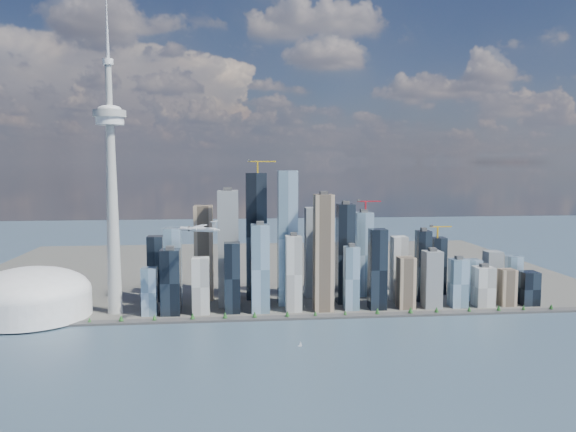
{
  "coord_description": "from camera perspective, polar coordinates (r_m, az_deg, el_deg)",
  "views": [
    {
      "loc": [
        -92.4,
        -698.47,
        271.16
      ],
      "look_at": [
        5.52,
        260.0,
        178.86
      ],
      "focal_mm": 35.0,
      "sensor_mm": 36.0,
      "label": 1
    }
  ],
  "objects": [
    {
      "name": "airplane",
      "position": [
        920.84,
        -9.08,
        -1.29
      ],
      "size": [
        70.88,
        63.52,
        17.97
      ],
      "rotation": [
        0.0,
        0.0,
        -0.38
      ],
      "color": "silver",
      "rests_on": "ground"
    },
    {
      "name": "skyscraper_cluster",
      "position": [
        1062.75,
        2.49,
        -4.6
      ],
      "size": [
        736.0,
        142.0,
        273.87
      ],
      "color": "black",
      "rests_on": "land"
    },
    {
      "name": "dome_stadium",
      "position": [
        1082.34,
        -24.63,
        -7.4
      ],
      "size": [
        200.0,
        200.0,
        86.0
      ],
      "color": "silver",
      "rests_on": "land"
    },
    {
      "name": "needle_tower",
      "position": [
        1030.22,
        -17.48,
        3.26
      ],
      "size": [
        56.0,
        56.0,
        550.5
      ],
      "color": "#A8A9A3",
      "rests_on": "land"
    },
    {
      "name": "land",
      "position": [
        1427.22,
        -2.03,
        -5.42
      ],
      "size": [
        1400.0,
        900.0,
        3.0
      ],
      "primitive_type": "cube",
      "color": "#4C4C47",
      "rests_on": "ground"
    },
    {
      "name": "ground",
      "position": [
        754.93,
        1.65,
        -15.58
      ],
      "size": [
        4000.0,
        4000.0,
        0.0
      ],
      "primitive_type": "plane",
      "color": "#385362",
      "rests_on": "ground"
    },
    {
      "name": "seawall",
      "position": [
        990.24,
        -0.26,
        -10.3
      ],
      "size": [
        1100.0,
        22.0,
        4.0
      ],
      "primitive_type": "cube",
      "color": "#383838",
      "rests_on": "ground"
    },
    {
      "name": "shoreline_trees",
      "position": [
        988.42,
        -0.26,
        -9.92
      ],
      "size": [
        960.53,
        7.2,
        8.8
      ],
      "color": "#3F2D1E",
      "rests_on": "seawall"
    },
    {
      "name": "sailboat_west",
      "position": [
        850.46,
        1.26,
        -12.93
      ],
      "size": [
        6.23,
        2.5,
        8.6
      ],
      "rotation": [
        0.0,
        0.0,
        -0.17
      ],
      "color": "silver",
      "rests_on": "ground"
    }
  ]
}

